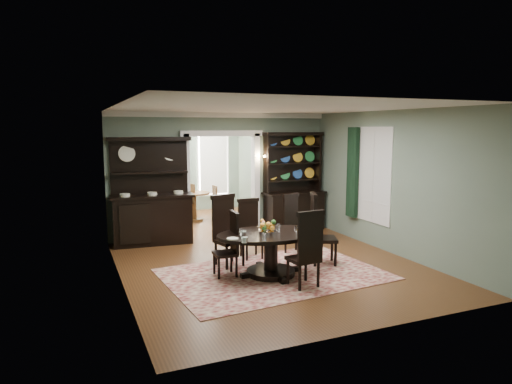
% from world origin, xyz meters
% --- Properties ---
extents(room, '(5.51, 6.01, 3.01)m').
position_xyz_m(room, '(0.00, 0.04, 1.58)').
color(room, brown).
rests_on(room, ground).
extents(parlor, '(3.51, 3.50, 3.01)m').
position_xyz_m(parlor, '(0.00, 5.53, 1.52)').
color(parlor, brown).
rests_on(parlor, ground).
extents(doorway_trim, '(2.08, 0.25, 2.57)m').
position_xyz_m(doorway_trim, '(0.00, 3.00, 1.62)').
color(doorway_trim, silver).
rests_on(doorway_trim, floor).
extents(right_window, '(0.15, 1.47, 2.12)m').
position_xyz_m(right_window, '(2.69, 0.93, 1.60)').
color(right_window, white).
rests_on(right_window, wall_right).
extents(wall_sconce, '(0.27, 0.21, 0.21)m').
position_xyz_m(wall_sconce, '(0.95, 2.85, 1.89)').
color(wall_sconce, gold).
rests_on(wall_sconce, back_wall_right).
extents(rug, '(4.04, 2.93, 0.01)m').
position_xyz_m(rug, '(-0.16, -0.42, 0.01)').
color(rug, maroon).
rests_on(rug, floor).
extents(dining_table, '(2.04, 1.93, 0.78)m').
position_xyz_m(dining_table, '(-0.22, -0.42, 0.54)').
color(dining_table, black).
rests_on(dining_table, rug).
extents(centerpiece, '(1.53, 0.98, 0.25)m').
position_xyz_m(centerpiece, '(-0.31, -0.45, 0.85)').
color(centerpiece, silver).
rests_on(centerpiece, dining_table).
extents(chair_far_left, '(0.61, 0.59, 1.37)m').
position_xyz_m(chair_far_left, '(-0.75, 0.50, 0.72)').
color(chair_far_left, black).
rests_on(chair_far_left, rug).
extents(chair_far_mid, '(0.47, 0.43, 1.21)m').
position_xyz_m(chair_far_mid, '(-0.13, 0.82, 0.64)').
color(chair_far_mid, black).
rests_on(chair_far_mid, rug).
extents(chair_far_right, '(0.60, 0.59, 1.26)m').
position_xyz_m(chair_far_right, '(0.84, 0.77, 0.66)').
color(chair_far_right, black).
rests_on(chair_far_right, rug).
extents(chair_end_left, '(0.43, 0.45, 1.16)m').
position_xyz_m(chair_end_left, '(-0.90, -0.16, 0.61)').
color(chair_end_left, black).
rests_on(chair_end_left, rug).
extents(chair_end_right, '(0.65, 0.66, 1.40)m').
position_xyz_m(chair_end_right, '(0.90, -0.15, 0.73)').
color(chair_end_right, black).
rests_on(chair_end_right, rug).
extents(chair_near, '(0.53, 0.50, 1.32)m').
position_xyz_m(chair_near, '(0.04, -1.27, 0.69)').
color(chair_near, black).
rests_on(chair_near, rug).
extents(sideboard, '(1.89, 0.79, 2.43)m').
position_xyz_m(sideboard, '(-1.78, 2.72, 0.85)').
color(sideboard, black).
rests_on(sideboard, floor).
extents(welsh_dresser, '(1.65, 0.68, 2.53)m').
position_xyz_m(welsh_dresser, '(1.85, 2.73, 0.92)').
color(welsh_dresser, black).
rests_on(welsh_dresser, floor).
extents(parlor_table, '(0.89, 0.89, 0.82)m').
position_xyz_m(parlor_table, '(-0.22, 4.84, 0.53)').
color(parlor_table, brown).
rests_on(parlor_table, parlor_floor).
extents(parlor_chair_left, '(0.48, 0.47, 1.06)m').
position_xyz_m(parlor_chair_left, '(-0.40, 4.92, 0.57)').
color(parlor_chair_left, brown).
rests_on(parlor_chair_left, parlor_floor).
extents(parlor_chair_right, '(0.42, 0.42, 1.00)m').
position_xyz_m(parlor_chair_right, '(0.47, 4.73, 0.53)').
color(parlor_chair_right, brown).
rests_on(parlor_chair_right, parlor_floor).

